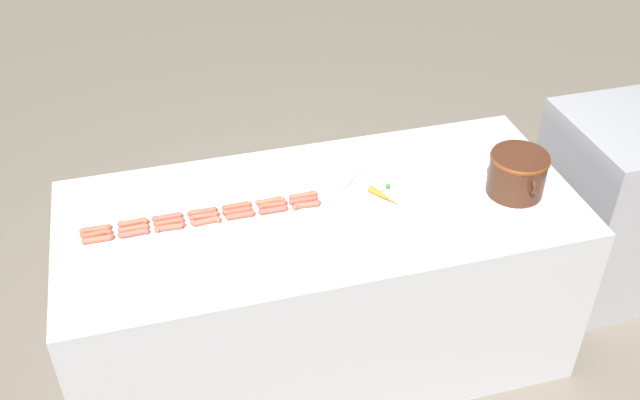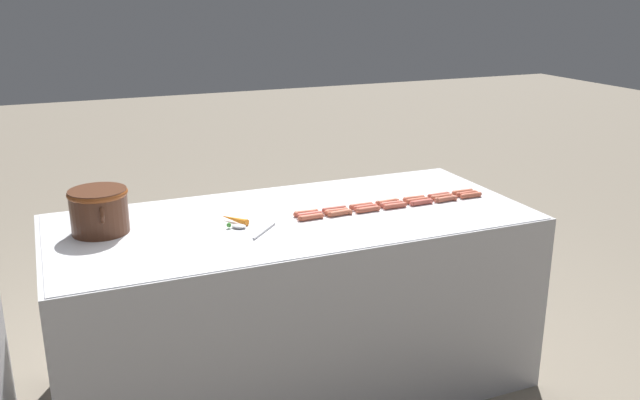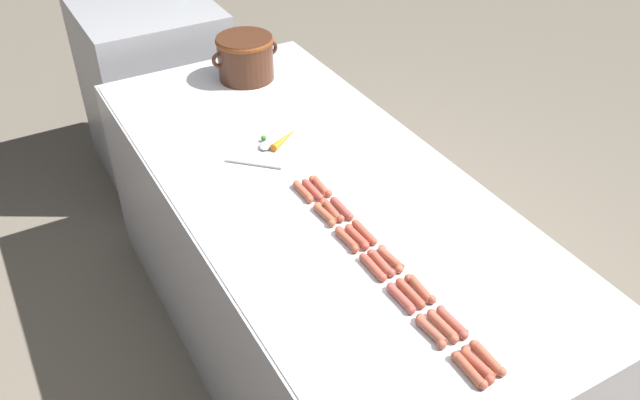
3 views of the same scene
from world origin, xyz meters
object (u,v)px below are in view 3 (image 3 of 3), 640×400
at_px(hot_dog_15, 452,322).
at_px(bean_pot, 245,55).
at_px(hot_dog_19, 342,208).
at_px(carrot, 284,138).
at_px(hot_dog_10, 381,263).
at_px(hot_dog_3, 373,267).
at_px(hot_dog_8, 443,326).
at_px(hot_dog_4, 347,239).
at_px(hot_dog_12, 332,211).
at_px(hot_dog_7, 478,364).
at_px(hot_dog_20, 321,186).
at_px(back_cabinet, 156,91).
at_px(hot_dog_17, 391,259).
at_px(hot_dog_14, 488,358).
at_px(hot_dog_18, 364,232).
at_px(hot_dog_6, 303,191).
at_px(hot_dog_9, 410,293).
at_px(hot_dog_1, 431,331).
at_px(hot_dog_5, 325,214).
at_px(hot_dog_2, 401,298).
at_px(hot_dog_16, 420,289).
at_px(serving_spoon, 262,152).
at_px(hot_dog_11, 357,237).
at_px(hot_dog_0, 469,370).
at_px(hot_dog_13, 312,190).

bearing_deg(hot_dog_15, bean_pot, 85.31).
bearing_deg(hot_dog_15, hot_dog_19, 89.99).
bearing_deg(carrot, hot_dog_10, -95.06).
distance_m(hot_dog_3, hot_dog_8, 0.30).
relative_size(hot_dog_4, hot_dog_12, 1.00).
relative_size(hot_dog_7, hot_dog_12, 1.00).
bearing_deg(hot_dog_3, hot_dog_20, 81.03).
bearing_deg(back_cabinet, hot_dog_17, -88.04).
distance_m(hot_dog_3, hot_dog_17, 0.07).
xyz_separation_m(hot_dog_14, carrot, (0.03, 1.25, 0.00)).
relative_size(hot_dog_4, hot_dog_18, 1.00).
height_order(hot_dog_6, hot_dog_9, same).
relative_size(hot_dog_1, hot_dog_20, 1.00).
height_order(hot_dog_5, hot_dog_20, same).
xyz_separation_m(hot_dog_8, carrot, (0.07, 1.10, 0.00)).
bearing_deg(hot_dog_3, hot_dog_2, -90.41).
xyz_separation_m(hot_dog_2, hot_dog_9, (0.04, 0.00, 0.00)).
bearing_deg(hot_dog_16, hot_dog_10, 103.99).
bearing_deg(carrot, serving_spoon, -163.50).
xyz_separation_m(hot_dog_4, hot_dog_14, (0.07, -0.60, 0.00)).
xyz_separation_m(hot_dog_5, hot_dog_20, (0.07, 0.15, 0.00)).
distance_m(hot_dog_6, hot_dog_16, 0.60).
xyz_separation_m(hot_dog_12, hot_dog_18, (0.03, -0.15, 0.00)).
height_order(back_cabinet, hot_dog_9, back_cabinet).
relative_size(hot_dog_5, hot_dog_15, 1.00).
bearing_deg(hot_dog_16, hot_dog_11, 96.85).
xyz_separation_m(hot_dog_0, hot_dog_5, (0.00, 0.75, 0.00)).
bearing_deg(hot_dog_16, hot_dog_3, 115.50).
distance_m(hot_dog_15, hot_dog_20, 0.75).
relative_size(hot_dog_10, serving_spoon, 0.60).
bearing_deg(hot_dog_3, bean_pot, 81.46).
bearing_deg(bean_pot, serving_spoon, -109.47).
relative_size(hot_dog_20, carrot, 0.80).
relative_size(hot_dog_15, serving_spoon, 0.60).
xyz_separation_m(back_cabinet, serving_spoon, (-0.00, -1.48, 0.41)).
bearing_deg(hot_dog_12, hot_dog_2, -94.34).
distance_m(hot_dog_8, bean_pot, 1.69).
distance_m(hot_dog_1, hot_dog_15, 0.07).
distance_m(hot_dog_17, carrot, 0.80).
height_order(hot_dog_4, hot_dog_18, same).
distance_m(hot_dog_7, hot_dog_12, 0.76).
distance_m(hot_dog_17, hot_dog_19, 0.30).
distance_m(hot_dog_2, hot_dog_17, 0.17).
xyz_separation_m(hot_dog_5, hot_dog_13, (0.03, 0.14, 0.00)).
height_order(hot_dog_2, hot_dog_13, same).
bearing_deg(hot_dog_2, hot_dog_16, 2.75).
height_order(hot_dog_11, hot_dog_19, same).
distance_m(hot_dog_4, hot_dog_15, 0.46).
distance_m(hot_dog_2, hot_dog_19, 0.46).
xyz_separation_m(hot_dog_6, hot_dog_16, (0.07, -0.60, 0.00)).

